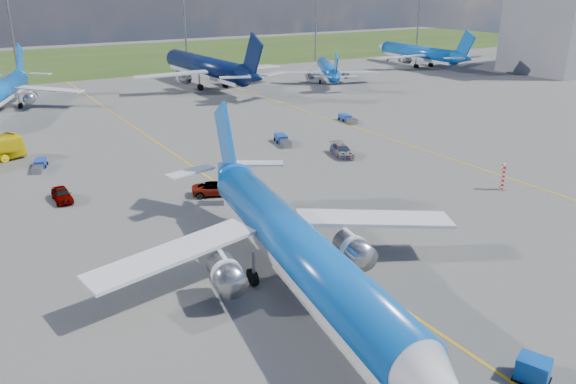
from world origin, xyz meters
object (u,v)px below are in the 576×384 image
bg_jet_nnw (3,112)px  bg_jet_n (207,87)px  uld_container (533,370)px  service_car_c (342,151)px  main_airliner (298,294)px  baggage_tug_c (39,165)px  bg_jet_ne (328,82)px  service_car_b (216,189)px  baggage_tug_e (347,119)px  bg_jet_ene (417,66)px  baggage_tug_w (283,140)px  warning_post (503,177)px  service_car_a (62,195)px

bg_jet_nnw → bg_jet_n: size_ratio=0.80×
uld_container → service_car_c: service_car_c is taller
main_airliner → bg_jet_n: bearing=79.5°
main_airliner → baggage_tug_c: size_ratio=9.08×
bg_jet_n → bg_jet_ne: bg_jet_n is taller
bg_jet_n → service_car_b: 69.05m
service_car_b → baggage_tug_e: size_ratio=1.07×
bg_jet_nnw → bg_jet_ene: 105.11m
bg_jet_ene → bg_jet_ne: bearing=17.9°
baggage_tug_w → bg_jet_nnw: bearing=141.0°
bg_jet_nnw → service_car_c: (35.21, -53.87, 0.75)m
bg_jet_ene → baggage_tug_w: 88.60m
uld_container → baggage_tug_w: uld_container is taller
service_car_c → baggage_tug_c: service_car_c is taller
main_airliner → baggage_tug_c: bearing=114.0°
bg_jet_n → baggage_tug_w: size_ratio=9.46×
bg_jet_ene → service_car_b: 110.38m
bg_jet_ene → main_airliner: main_airliner is taller
uld_container → baggage_tug_w: (13.96, 51.22, -0.19)m
bg_jet_nnw → main_airliner: 81.46m
bg_jet_ene → service_car_b: (-90.08, -63.79, 0.72)m
main_airliner → bg_jet_ene: bearing=51.5°
warning_post → baggage_tug_c: bearing=140.8°
main_airliner → baggage_tug_c: 43.19m
service_car_b → bg_jet_ne: bearing=-23.8°
bg_jet_nnw → bg_jet_ne: size_ratio=1.21×
bg_jet_ene → main_airliner: size_ratio=0.99×
bg_jet_nnw → service_car_b: bearing=-55.2°
bg_jet_ne → uld_container: size_ratio=18.17×
bg_jet_n → service_car_b: bg_jet_n is taller
warning_post → bg_jet_nnw: size_ratio=0.08×
warning_post → bg_jet_n: bg_jet_n is taller
uld_container → bg_jet_nnw: bearing=77.3°
warning_post → bg_jet_n: size_ratio=0.06×
warning_post → bg_jet_ene: bearing=51.6°
main_airliner → warning_post: bearing=21.8°
service_car_a → bg_jet_n: bearing=54.1°
bg_jet_ene → service_car_b: size_ratio=7.90×
warning_post → baggage_tug_c: size_ratio=0.66×
bg_jet_nnw → service_car_a: 51.87m
bg_jet_nnw → bg_jet_ne: (68.43, -3.55, 0.00)m
bg_jet_ne → service_car_a: bg_jet_ne is taller
bg_jet_ne → main_airliner: (-57.13, -77.12, 0.00)m
bg_jet_ene → baggage_tug_c: bearing=27.2°
bg_jet_n → service_car_a: bg_jet_n is taller
main_airliner → baggage_tug_e: size_ratio=8.54×
bg_jet_ne → main_airliner: main_airliner is taller
bg_jet_ene → uld_container: bearing=53.5°
bg_jet_ene → bg_jet_nnw: bearing=7.2°
bg_jet_ene → baggage_tug_w: (-73.32, -49.75, 0.52)m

